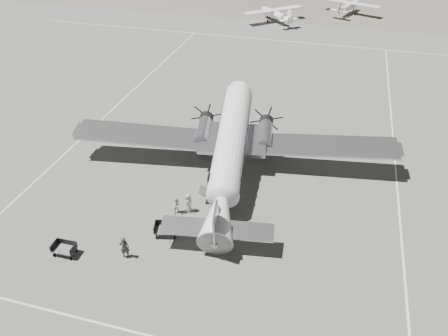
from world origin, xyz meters
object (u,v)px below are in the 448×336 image
at_px(light_plane_right, 348,8).
at_px(ramp_agent, 178,205).
at_px(baggage_cart_far, 64,249).
at_px(light_plane_left, 275,15).
at_px(passenger, 188,203).
at_px(dc3_airliner, 230,150).
at_px(ground_crew, 125,247).
at_px(baggage_cart_near, 166,230).

relative_size(light_plane_right, ramp_agent, 7.50).
relative_size(light_plane_right, baggage_cart_far, 6.83).
relative_size(light_plane_left, passenger, 7.15).
relative_size(dc3_airliner, baggage_cart_far, 17.70).
xyz_separation_m(light_plane_left, light_plane_right, (12.11, 8.67, -0.02)).
bearing_deg(light_plane_right, ground_crew, -78.90).
distance_m(light_plane_left, baggage_cart_far, 59.46).
bearing_deg(baggage_cart_near, ground_crew, -137.91).
bearing_deg(ramp_agent, baggage_cart_far, 171.06).
xyz_separation_m(dc3_airliner, light_plane_left, (-4.39, 47.22, -1.58)).
distance_m(baggage_cart_far, ground_crew, 4.29).
height_order(light_plane_right, passenger, light_plane_right).
distance_m(dc3_airliner, ground_crew, 12.18).
height_order(light_plane_left, light_plane_right, light_plane_left).
bearing_deg(dc3_airliner, baggage_cart_near, -115.90).
height_order(light_plane_right, baggage_cart_far, light_plane_right).
xyz_separation_m(ground_crew, ramp_agent, (1.84, 5.37, -0.13)).
distance_m(light_plane_right, passenger, 62.02).
relative_size(baggage_cart_near, passenger, 1.11).
relative_size(light_plane_right, passenger, 7.02).
bearing_deg(baggage_cart_near, passenger, 64.31).
bearing_deg(baggage_cart_far, light_plane_left, 84.42).
height_order(light_plane_left, baggage_cart_near, light_plane_left).
distance_m(light_plane_left, ground_crew, 58.38).
relative_size(dc3_airliner, baggage_cart_near, 16.37).
bearing_deg(light_plane_left, baggage_cart_far, -136.62).
relative_size(dc3_airliner, passenger, 18.19).
bearing_deg(dc3_airliner, baggage_cart_far, -134.36).
height_order(dc3_airliner, baggage_cart_near, dc3_airliner).
xyz_separation_m(ramp_agent, passenger, (0.72, 0.42, 0.05)).
height_order(dc3_airliner, baggage_cart_far, dc3_airliner).
height_order(dc3_airliner, ramp_agent, dc3_airliner).
bearing_deg(baggage_cart_far, baggage_cart_near, 29.84).
height_order(baggage_cart_near, ground_crew, ground_crew).
bearing_deg(light_plane_left, ground_crew, -132.60).
xyz_separation_m(light_plane_left, ground_crew, (-0.12, -58.38, -0.30)).
bearing_deg(light_plane_left, passenger, -129.82).
height_order(dc3_airliner, light_plane_right, dc3_airliner).
distance_m(light_plane_left, light_plane_right, 14.90).
bearing_deg(ground_crew, passenger, -131.21).
relative_size(light_plane_left, ground_crew, 6.50).
height_order(light_plane_left, baggage_cart_far, light_plane_left).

